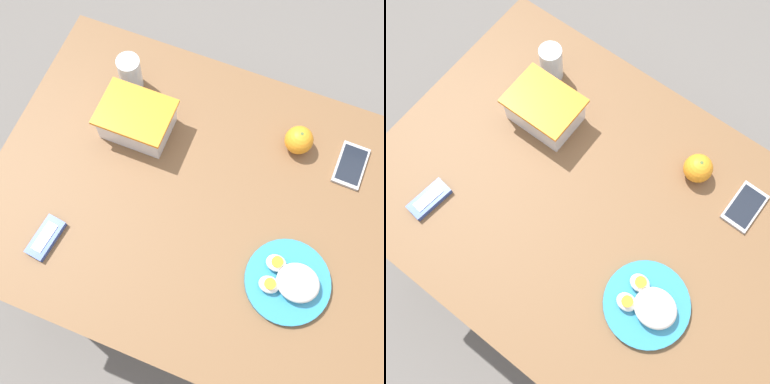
# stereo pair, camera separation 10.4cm
# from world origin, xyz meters

# --- Properties ---
(ground_plane) EXTENTS (10.00, 10.00, 0.00)m
(ground_plane) POSITION_xyz_m (0.00, 0.00, 0.00)
(ground_plane) COLOR #66605B
(table) EXTENTS (1.24, 0.86, 0.71)m
(table) POSITION_xyz_m (0.00, 0.00, 0.62)
(table) COLOR brown
(table) RESTS_ON ground_plane
(food_container) EXTENTS (0.20, 0.15, 0.10)m
(food_container) POSITION_xyz_m (-0.29, 0.13, 0.75)
(food_container) COLOR white
(food_container) RESTS_ON table
(orange_fruit) EXTENTS (0.08, 0.08, 0.08)m
(orange_fruit) POSITION_xyz_m (0.14, 0.25, 0.75)
(orange_fruit) COLOR orange
(orange_fruit) RESTS_ON table
(rice_plate) EXTENTS (0.22, 0.22, 0.07)m
(rice_plate) POSITION_xyz_m (0.23, -0.12, 0.73)
(rice_plate) COLOR teal
(rice_plate) RESTS_ON table
(candy_bar) EXTENTS (0.07, 0.12, 0.02)m
(candy_bar) POSITION_xyz_m (-0.38, -0.25, 0.72)
(candy_bar) COLOR #334C9E
(candy_bar) RESTS_ON table
(cell_phone) EXTENTS (0.08, 0.13, 0.01)m
(cell_phone) POSITION_xyz_m (0.30, 0.24, 0.71)
(cell_phone) COLOR #ADADB2
(cell_phone) RESTS_ON table
(drinking_glass) EXTENTS (0.07, 0.07, 0.11)m
(drinking_glass) POSITION_xyz_m (-0.37, 0.26, 0.76)
(drinking_glass) COLOR silver
(drinking_glass) RESTS_ON table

